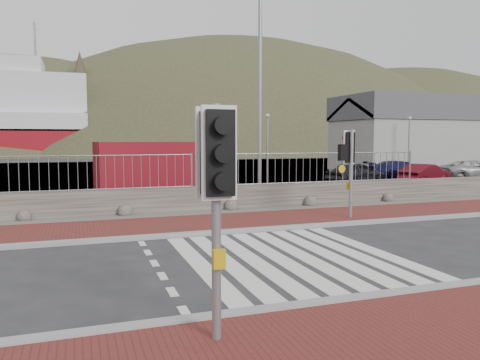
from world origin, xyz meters
name	(u,v)px	position (x,y,z in m)	size (l,w,h in m)	color
ground	(291,257)	(0.00, 0.00, 0.00)	(220.00, 220.00, 0.00)	#28282B
sidewalk_near	(464,350)	(0.00, -5.00, 0.04)	(40.00, 4.00, 0.08)	maroon
sidewalk_far	(230,222)	(0.00, 4.50, 0.04)	(40.00, 3.00, 0.08)	maroon
kerb_near	(370,298)	(0.00, -3.00, 0.05)	(40.00, 0.25, 0.12)	gray
kerb_far	(246,231)	(0.00, 3.00, 0.05)	(40.00, 0.25, 0.12)	gray
zebra_crossing	(291,257)	(0.00, 0.00, 0.01)	(4.62, 5.60, 0.01)	silver
gravel_strip	(213,213)	(0.00, 6.50, 0.03)	(40.00, 1.50, 0.06)	#59544C
stone_wall	(207,199)	(0.00, 7.30, 0.45)	(40.00, 0.60, 0.90)	#48423B
railing	(207,162)	(0.00, 7.15, 1.82)	(18.07, 0.07, 1.22)	gray
quay	(138,173)	(0.00, 27.90, 0.00)	(120.00, 40.00, 0.50)	#4C4C4F
water	(109,157)	(0.00, 62.90, 0.00)	(220.00, 50.00, 0.05)	#3F4C54
harbor_building	(417,135)	(20.00, 19.90, 2.93)	(12.20, 6.20, 5.80)	#9E9E99
hills_backdrop	(138,262)	(6.74, 87.90, -23.05)	(254.00, 90.00, 100.00)	#2E341F
traffic_signal_near	(216,172)	(-2.85, -3.75, 2.25)	(0.45, 0.28, 3.10)	gray
traffic_signal_far	(350,155)	(3.93, 3.83, 2.15)	(0.72, 0.29, 2.97)	gray
streetlight	(263,81)	(2.58, 8.13, 4.94)	(1.85, 0.50, 8.78)	gray
shipping_container	(153,165)	(-0.61, 16.32, 1.25)	(6.01, 2.50, 2.50)	maroon
car_a	(356,173)	(10.94, 14.20, 0.66)	(1.55, 3.86, 1.32)	black
car_b	(425,174)	(14.49, 12.55, 0.61)	(1.29, 3.71, 1.22)	#570C16
car_c	(402,171)	(14.55, 14.69, 0.65)	(1.83, 4.49, 1.30)	#121238
car_d	(478,170)	(19.73, 13.78, 0.64)	(2.14, 4.64, 1.29)	#A5A5A5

